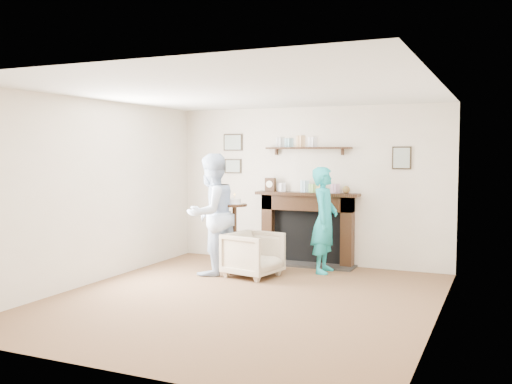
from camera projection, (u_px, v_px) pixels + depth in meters
ground at (243, 299)px, 6.92m from camera, size 5.00×5.00×0.00m
room_shell at (265, 165)px, 7.44m from camera, size 4.54×5.02×2.52m
armchair at (253, 277)px, 8.19m from camera, size 0.83×0.81×0.64m
man at (212, 274)px, 8.36m from camera, size 0.90×1.02×1.77m
woman at (324, 272)px, 8.48m from camera, size 0.40×0.59×1.57m
pedestal_table at (235, 224)px, 8.37m from camera, size 0.37×0.37×1.18m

